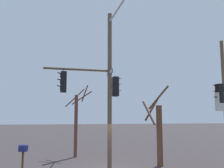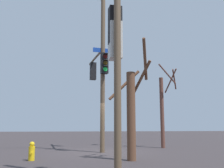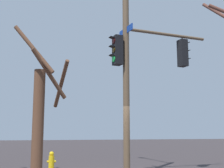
{
  "view_description": "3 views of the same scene",
  "coord_description": "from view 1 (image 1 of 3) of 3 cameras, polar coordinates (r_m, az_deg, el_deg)",
  "views": [
    {
      "loc": [
        -0.98,
        -12.06,
        3.26
      ],
      "look_at": [
        0.21,
        0.28,
        4.72
      ],
      "focal_mm": 35.38,
      "sensor_mm": 36.0,
      "label": 1
    },
    {
      "loc": [
        13.15,
        -0.98,
        1.4
      ],
      "look_at": [
        -0.24,
        0.6,
        3.58
      ],
      "focal_mm": 40.3,
      "sensor_mm": 36.0,
      "label": 2
    },
    {
      "loc": [
        2.78,
        10.46,
        1.66
      ],
      "look_at": [
        0.57,
        -0.02,
        3.32
      ],
      "focal_mm": 47.48,
      "sensor_mm": 36.0,
      "label": 3
    }
  ],
  "objects": [
    {
      "name": "main_signal_pole_assembly",
      "position": [
        11.98,
        -2.26,
        0.94
      ],
      "size": [
        4.27,
        3.97,
        8.78
      ],
      "rotation": [
        0.0,
        0.0,
        3.31
      ],
      "color": "brown",
      "rests_on": "ground"
    },
    {
      "name": "secondary_pole_assembly",
      "position": [
        14.14,
        26.6,
        -3.8
      ],
      "size": [
        0.74,
        0.39,
        7.33
      ],
      "rotation": [
        0.0,
        0.0,
        3.21
      ],
      "color": "brown",
      "rests_on": "ground"
    },
    {
      "name": "mailbox",
      "position": [
        13.22,
        -21.97,
        -15.62
      ],
      "size": [
        0.47,
        0.3,
        1.41
      ],
      "rotation": [
        0.0,
        0.0,
        1.44
      ],
      "color": "#4C3823",
      "rests_on": "ground"
    },
    {
      "name": "bare_tree_behind_pole",
      "position": [
        16.12,
        -9.16,
        -9.54
      ],
      "size": [
        2.0,
        1.55,
        5.04
      ],
      "color": "brown",
      "rests_on": "ground"
    },
    {
      "name": "bare_tree_across_street",
      "position": [
        13.76,
        11.92,
        -11.64
      ],
      "size": [
        1.72,
        1.74,
        4.81
      ],
      "color": "brown",
      "rests_on": "ground"
    }
  ]
}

